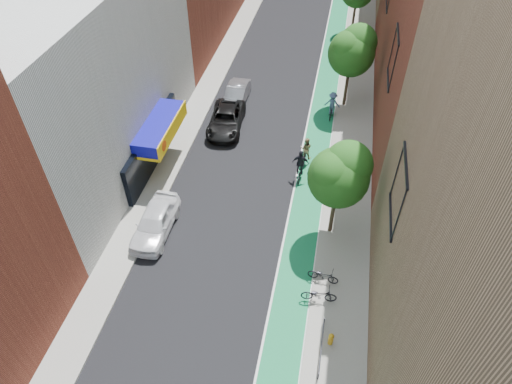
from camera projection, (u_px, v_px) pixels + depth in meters
The scene contains 16 objects.
ground at pixel (191, 373), 21.13m from camera, with size 160.00×160.00×0.00m, color black.
bike_lane at pixel (326, 91), 39.00m from camera, with size 2.00×68.00×0.01m, color #126943.
sidewalk_left at pixel (213, 78), 40.37m from camera, with size 2.00×68.00×0.15m, color gray.
sidewalk_right at pixel (356, 93), 38.60m from camera, with size 3.00×68.00×0.15m, color gray.
building_left_white at pixel (79, 82), 28.47m from camera, with size 8.00×20.00×12.00m, color silver.
tree_near at pixel (340, 173), 24.22m from camera, with size 3.40×3.36×6.42m.
tree_mid at pixel (353, 50), 33.99m from camera, with size 3.55×3.53×6.74m.
parked_car_white at pixel (155, 222), 26.91m from camera, with size 1.91×4.75×1.62m, color white.
parked_car_black at pixel (226, 119), 34.64m from camera, with size 2.45×5.31×1.48m, color black.
parked_car_silver at pixel (236, 95), 37.13m from camera, with size 1.57×4.51×1.49m, color gray.
cyclist_lane_near at pixel (306, 152), 31.55m from camera, with size 0.82×1.50×2.01m.
cyclist_lane_mid at pixel (300, 168), 30.33m from camera, with size 1.12×1.77×2.25m.
cyclist_lane_far at pixel (332, 106), 35.45m from camera, with size 1.24×1.50×2.19m.
parked_bike_near at pixel (319, 295), 23.47m from camera, with size 0.65×1.86×0.98m, color black.
parked_bike_far at pixel (323, 275), 24.39m from camera, with size 0.59×1.69×0.89m, color black.
fire_hydrant at pixel (331, 339), 21.77m from camera, with size 0.27×0.27×0.77m.
Camera 1 is at (4.83, -8.70, 20.67)m, focal length 32.00 mm.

